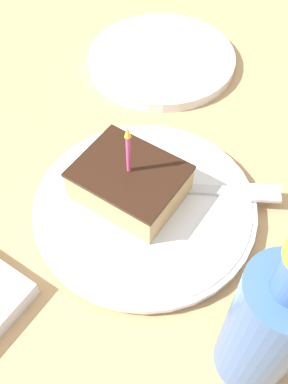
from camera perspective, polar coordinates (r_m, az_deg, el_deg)
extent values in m
cube|color=tan|center=(0.55, -0.36, -4.33)|extent=(2.40, 2.40, 0.04)
cylinder|color=silver|center=(0.53, 0.00, -1.98)|extent=(0.25, 0.25, 0.02)
cylinder|color=silver|center=(0.53, 0.00, -1.76)|extent=(0.26, 0.26, 0.01)
cube|color=tan|center=(0.52, -1.83, 1.13)|extent=(0.09, 0.12, 0.04)
cube|color=black|center=(0.50, -1.89, 2.65)|extent=(0.09, 0.12, 0.00)
cylinder|color=#E04C8C|center=(0.48, -1.98, 4.84)|extent=(0.01, 0.01, 0.05)
cone|color=yellow|center=(0.46, -2.10, 7.63)|extent=(0.01, 0.01, 0.01)
cube|color=silver|center=(0.54, 4.24, 0.47)|extent=(0.09, 0.14, 0.00)
cube|color=silver|center=(0.55, 14.66, -0.12)|extent=(0.04, 0.05, 0.00)
cylinder|color=#3F66A5|center=(0.40, 15.20, -16.51)|extent=(0.07, 0.07, 0.16)
cylinder|color=silver|center=(0.74, 2.24, 16.54)|extent=(0.23, 0.23, 0.02)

